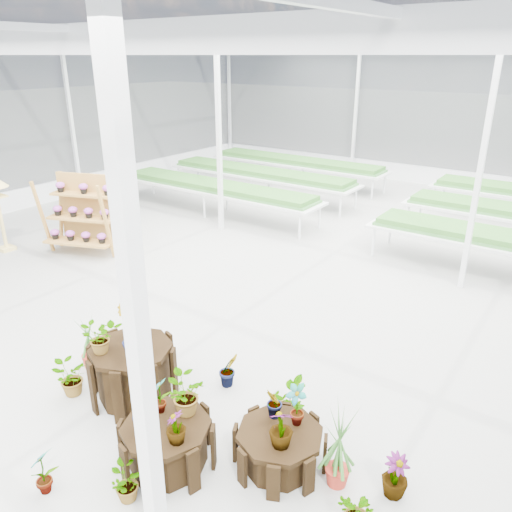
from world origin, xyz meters
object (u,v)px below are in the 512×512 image
Objects in this scene: shelf_rack at (83,216)px; bird_table at (0,214)px; plinth_mid at (168,444)px; plinth_low at (280,448)px; plinth_tall at (133,372)px.

bird_table is at bearing -169.57° from shelf_rack.
plinth_mid is 1.03× the size of plinth_low.
plinth_mid is at bearing -0.64° from bird_table.
plinth_tall is 2.21m from plinth_low.
plinth_low is 8.90m from bird_table.
plinth_low is at bearing 2.60° from plinth_tall.
plinth_mid is 0.58× the size of shelf_rack.
shelf_rack reaches higher than plinth_mid.
shelf_rack is at bearing 158.14° from plinth_low.
plinth_tall is at bearing 1.01° from bird_table.
plinth_mid reaches higher than plinth_low.
bird_table is (-8.68, 1.83, 0.66)m from plinth_low.
bird_table reaches higher than plinth_tall.
shelf_rack is at bearing 49.60° from bird_table.
plinth_low is (1.00, 0.70, -0.05)m from plinth_mid.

